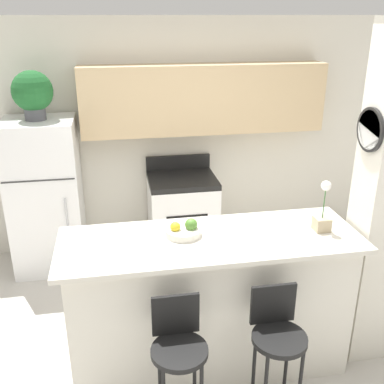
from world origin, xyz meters
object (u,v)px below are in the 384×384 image
(stove_range, at_px, (182,215))
(potted_plant_on_fridge, at_px, (33,93))
(bar_stool_left, at_px, (179,350))
(refrigerator, at_px, (46,196))
(orchid_vase, at_px, (323,215))
(bar_stool_right, at_px, (277,338))
(fruit_bowl, at_px, (184,230))

(stove_range, relative_size, potted_plant_on_fridge, 2.27)
(bar_stool_left, bearing_deg, refrigerator, 114.02)
(potted_plant_on_fridge, bearing_deg, orchid_vase, -39.70)
(refrigerator, distance_m, orchid_vase, 2.85)
(stove_range, height_order, bar_stool_right, stove_range)
(stove_range, relative_size, orchid_vase, 2.81)
(stove_range, bearing_deg, fruit_bowl, -98.56)
(refrigerator, distance_m, bar_stool_right, 2.87)
(potted_plant_on_fridge, height_order, orchid_vase, potted_plant_on_fridge)
(stove_range, bearing_deg, refrigerator, -179.19)
(bar_stool_left, xyz_separation_m, fruit_bowl, (0.14, 0.63, 0.50))
(refrigerator, bearing_deg, fruit_bowl, -55.33)
(bar_stool_right, distance_m, potted_plant_on_fridge, 3.12)
(stove_range, relative_size, bar_stool_left, 1.11)
(bar_stool_left, bearing_deg, bar_stool_right, 0.00)
(orchid_vase, relative_size, fruit_bowl, 1.49)
(stove_range, height_order, potted_plant_on_fridge, potted_plant_on_fridge)
(potted_plant_on_fridge, xyz_separation_m, orchid_vase, (2.17, -1.80, -0.64))
(bar_stool_right, relative_size, orchid_vase, 2.53)
(bar_stool_right, xyz_separation_m, fruit_bowl, (-0.50, 0.63, 0.50))
(refrigerator, height_order, bar_stool_left, refrigerator)
(bar_stool_left, bearing_deg, stove_range, 80.42)
(bar_stool_right, bearing_deg, bar_stool_left, 180.00)
(bar_stool_left, bearing_deg, potted_plant_on_fridge, 114.02)
(refrigerator, relative_size, potted_plant_on_fridge, 3.41)
(stove_range, distance_m, potted_plant_on_fridge, 2.01)
(bar_stool_left, bearing_deg, orchid_vase, 25.16)
(fruit_bowl, bearing_deg, stove_range, 81.44)
(bar_stool_left, distance_m, potted_plant_on_fridge, 2.83)
(potted_plant_on_fridge, distance_m, orchid_vase, 2.89)
(refrigerator, bearing_deg, orchid_vase, -39.70)
(refrigerator, relative_size, bar_stool_right, 1.67)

